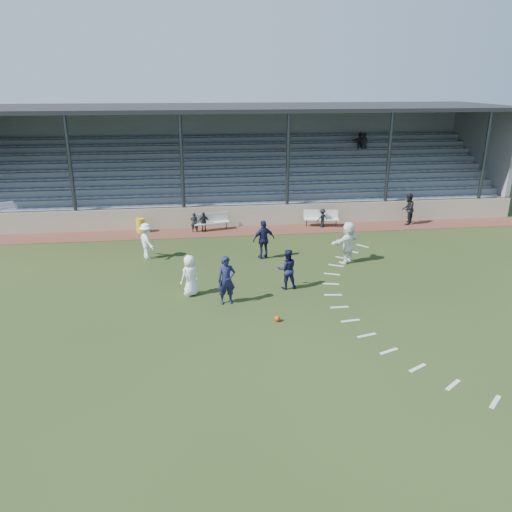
{
  "coord_description": "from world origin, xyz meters",
  "views": [
    {
      "loc": [
        -2.42,
        -16.51,
        8.05
      ],
      "look_at": [
        0.0,
        2.5,
        1.3
      ],
      "focal_mm": 35.0,
      "sensor_mm": 36.0,
      "label": 1
    }
  ],
  "objects": [
    {
      "name": "player_white_wing",
      "position": [
        -4.72,
        6.49,
        0.87
      ],
      "size": [
        1.11,
        1.29,
        1.73
      ],
      "primitive_type": "imported",
      "rotation": [
        0.0,
        0.0,
        2.08
      ],
      "color": "white",
      "rests_on": "ground"
    },
    {
      "name": "cinder_track",
      "position": [
        0.0,
        10.5,
        0.01
      ],
      "size": [
        34.0,
        2.0,
        0.02
      ],
      "primitive_type": "cube",
      "color": "#572D22",
      "rests_on": "ground"
    },
    {
      "name": "player_navy_mid",
      "position": [
        1.22,
        2.08,
        0.83
      ],
      "size": [
        0.82,
        0.65,
        1.66
      ],
      "primitive_type": "imported",
      "rotation": [
        0.0,
        0.0,
        3.17
      ],
      "color": "#15173A",
      "rests_on": "ground"
    },
    {
      "name": "trash_bin",
      "position": [
        -5.43,
        10.93,
        0.41
      ],
      "size": [
        0.49,
        0.49,
        0.79
      ],
      "primitive_type": "cylinder",
      "color": "gold",
      "rests_on": "cinder_track"
    },
    {
      "name": "sub_right",
      "position": [
        4.89,
        10.65,
        0.57
      ],
      "size": [
        0.81,
        0.66,
        1.09
      ],
      "primitive_type": "imported",
      "rotation": [
        0.0,
        0.0,
        3.56
      ],
      "color": "black",
      "rests_on": "cinder_track"
    },
    {
      "name": "official",
      "position": [
        10.04,
        10.66,
        0.94
      ],
      "size": [
        1.09,
        1.13,
        1.84
      ],
      "primitive_type": "imported",
      "rotation": [
        0.0,
        0.0,
        4.07
      ],
      "color": "black",
      "rests_on": "cinder_track"
    },
    {
      "name": "player_navy_wing",
      "position": [
        0.79,
        5.81,
        0.93
      ],
      "size": [
        1.18,
        0.74,
        1.87
      ],
      "primitive_type": "imported",
      "rotation": [
        0.0,
        0.0,
        3.42
      ],
      "color": "#15173A",
      "rests_on": "ground"
    },
    {
      "name": "grandstand",
      "position": [
        0.01,
        16.26,
        2.2
      ],
      "size": [
        34.6,
        9.0,
        6.61
      ],
      "color": "gray",
      "rests_on": "ground"
    },
    {
      "name": "penalty_arc",
      "position": [
        4.12,
        0.0,
        0.01
      ],
      "size": [
        3.89,
        14.63,
        0.01
      ],
      "color": "silver",
      "rests_on": "ground"
    },
    {
      "name": "player_navy_lead",
      "position": [
        -1.33,
        0.91,
        0.94
      ],
      "size": [
        0.72,
        0.51,
        1.88
      ],
      "primitive_type": "imported",
      "rotation": [
        0.0,
        0.0,
        0.09
      ],
      "color": "#15173A",
      "rests_on": "ground"
    },
    {
      "name": "player_white_back",
      "position": [
        4.58,
        4.75,
        0.98
      ],
      "size": [
        1.83,
        1.48,
        1.96
      ],
      "primitive_type": "imported",
      "rotation": [
        0.0,
        0.0,
        3.72
      ],
      "color": "white",
      "rests_on": "ground"
    },
    {
      "name": "sub_left_near",
      "position": [
        -2.46,
        10.64,
        0.57
      ],
      "size": [
        0.41,
        0.28,
        1.09
      ],
      "primitive_type": "imported",
      "rotation": [
        0.0,
        0.0,
        3.19
      ],
      "color": "black",
      "rests_on": "cinder_track"
    },
    {
      "name": "sub_left_far",
      "position": [
        -1.91,
        10.68,
        0.57
      ],
      "size": [
        0.67,
        0.36,
        1.09
      ],
      "primitive_type": "imported",
      "rotation": [
        0.0,
        0.0,
        3.3
      ],
      "color": "black",
      "rests_on": "cinder_track"
    },
    {
      "name": "bench_left",
      "position": [
        -1.46,
        10.92,
        0.58
      ],
      "size": [
        2.04,
        0.93,
        0.95
      ],
      "rotation": [
        0.0,
        0.0,
        0.25
      ],
      "color": "silver",
      "rests_on": "cinder_track"
    },
    {
      "name": "player_white_lead",
      "position": [
        -2.69,
        1.88,
        0.83
      ],
      "size": [
        0.96,
        0.9,
        1.66
      ],
      "primitive_type": "imported",
      "rotation": [
        0.0,
        0.0,
        3.75
      ],
      "color": "white",
      "rests_on": "ground"
    },
    {
      "name": "football",
      "position": [
        0.34,
        -0.85,
        0.11
      ],
      "size": [
        0.21,
        0.21,
        0.21
      ],
      "primitive_type": "sphere",
      "color": "red",
      "rests_on": "ground"
    },
    {
      "name": "ground",
      "position": [
        0.0,
        0.0,
        0.0
      ],
      "size": [
        90.0,
        90.0,
        0.0
      ],
      "primitive_type": "plane",
      "color": "#263515",
      "rests_on": "ground"
    },
    {
      "name": "retaining_wall",
      "position": [
        0.0,
        11.55,
        0.6
      ],
      "size": [
        34.0,
        0.18,
        1.2
      ],
      "primitive_type": "cube",
      "color": "tan",
      "rests_on": "ground"
    },
    {
      "name": "bench_right",
      "position": [
        4.89,
        10.89,
        0.58
      ],
      "size": [
        2.04,
        0.81,
        0.95
      ],
      "rotation": [
        0.0,
        0.0,
        -0.19
      ],
      "color": "silver",
      "rests_on": "cinder_track"
    }
  ]
}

